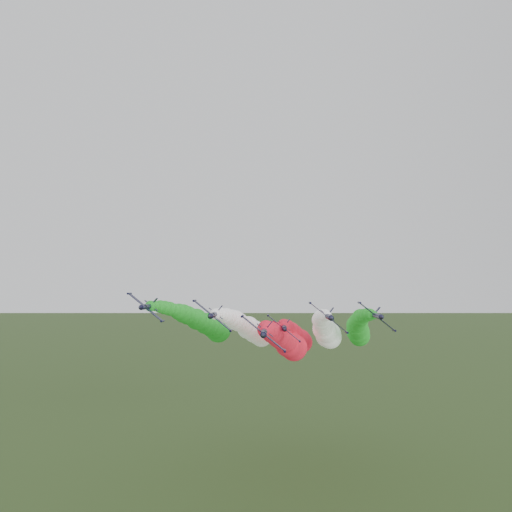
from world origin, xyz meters
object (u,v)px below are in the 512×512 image
object	(u,v)px
jet_outer_left	(204,323)
jet_trail	(295,336)
jet_inner_right	(326,330)
jet_outer_right	(359,328)
jet_lead	(285,341)
jet_inner_left	(249,329)

from	to	relation	value
jet_outer_left	jet_trail	xyz separation A→B (m)	(25.91, 7.22, -4.27)
jet_inner_right	jet_outer_right	xyz separation A→B (m)	(9.39, 4.38, 0.22)
jet_lead	jet_inner_left	distance (m)	14.05
jet_trail	jet_inner_left	bearing A→B (deg)	-129.13
jet_outer_right	jet_trail	world-z (taller)	jet_outer_right
jet_lead	jet_inner_right	distance (m)	18.05
jet_inner_left	jet_outer_right	distance (m)	30.90
jet_lead	jet_trail	xyz separation A→B (m)	(3.52, 26.02, -1.28)
jet_inner_left	jet_trail	size ratio (longest dim) A/B	1.00
jet_inner_left	jet_outer_left	world-z (taller)	jet_outer_left
jet_inner_left	jet_inner_right	bearing A→B (deg)	9.91
jet_inner_right	jet_outer_left	xyz separation A→B (m)	(-33.69, 4.79, 1.54)
jet_inner_left	jet_inner_right	distance (m)	20.78
jet_lead	jet_inner_right	xyz separation A→B (m)	(11.30, 14.01, 1.46)
jet_outer_right	jet_inner_right	bearing A→B (deg)	-154.99
jet_outer_right	jet_outer_left	bearing A→B (deg)	179.46
jet_inner_left	jet_trail	world-z (taller)	jet_inner_left
jet_lead	jet_inner_right	bearing A→B (deg)	51.11
jet_lead	jet_outer_left	world-z (taller)	jet_outer_left
jet_inner_right	jet_lead	bearing A→B (deg)	-128.89
jet_lead	jet_inner_left	xyz separation A→B (m)	(-9.16, 10.43, 2.17)
jet_inner_left	jet_outer_right	xyz separation A→B (m)	(29.86, 7.96, -0.49)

